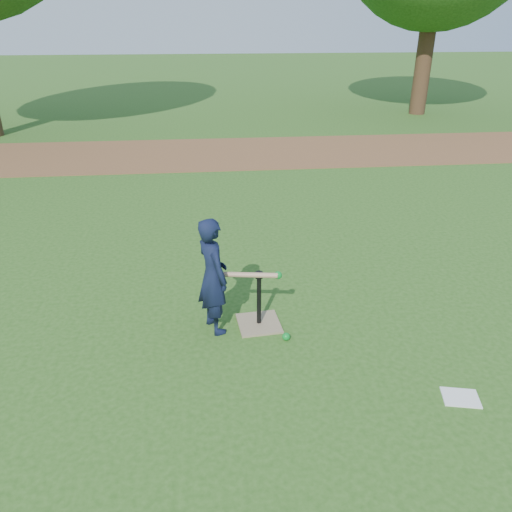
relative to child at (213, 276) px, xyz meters
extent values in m
plane|color=#285116|center=(0.39, -0.32, -0.61)|extent=(80.00, 80.00, 0.00)
cube|color=brown|center=(0.39, 7.18, -0.60)|extent=(24.00, 3.00, 0.01)
imported|color=black|center=(0.00, 0.00, 0.00)|extent=(0.44, 0.52, 1.22)
sphere|color=#0C8627|center=(0.70, -0.29, -0.57)|extent=(0.08, 0.08, 0.08)
cube|color=white|center=(2.04, -1.27, -0.60)|extent=(0.34, 0.29, 0.01)
cube|color=#947E5E|center=(0.46, 0.02, -0.60)|extent=(0.47, 0.47, 0.02)
cylinder|color=black|center=(0.46, 0.02, -0.31)|extent=(0.05, 0.05, 0.55)
cylinder|color=black|center=(0.46, 0.02, -0.02)|extent=(0.08, 0.08, 0.06)
cylinder|color=tan|center=(0.34, 0.00, 0.00)|extent=(0.60, 0.14, 0.05)
sphere|color=tan|center=(0.04, -0.04, 0.00)|extent=(0.06, 0.06, 0.06)
sphere|color=#0C8627|center=(0.64, -0.02, -0.01)|extent=(0.08, 0.08, 0.08)
cylinder|color=#382316|center=(6.89, 11.68, 1.10)|extent=(0.50, 0.50, 3.42)
camera|label=1|loc=(-0.02, -4.34, 2.32)|focal=35.00mm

